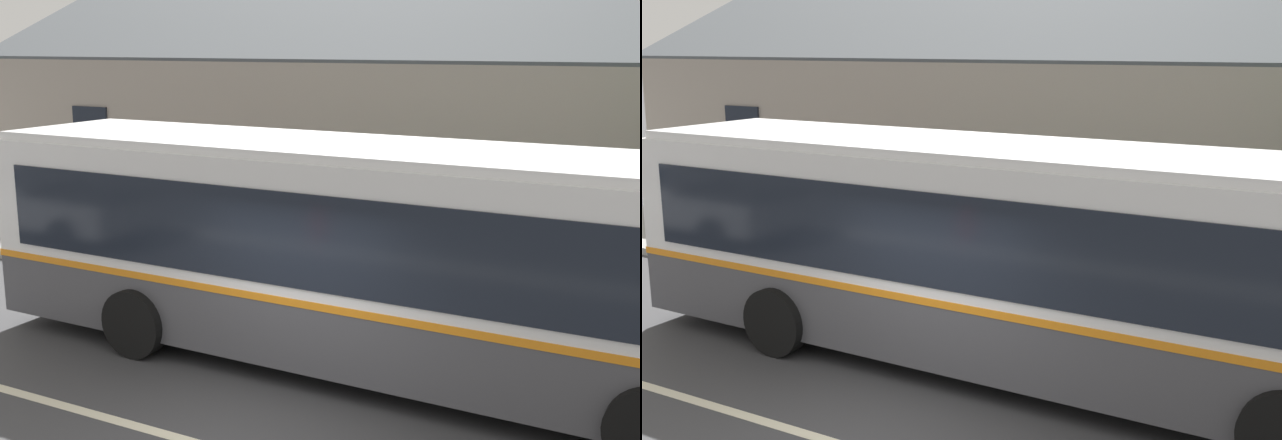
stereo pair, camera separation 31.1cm
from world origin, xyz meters
The scene contains 4 objects.
sidewalk_far centered at (0.00, 6.00, 0.07)m, with size 60.00×3.00×0.15m, color #9E9E99.
community_building centered at (-1.35, 13.78, 2.13)m, with size 24.81×10.64×7.29m.
transit_bus centered at (0.58, 2.90, 1.67)m, with size 11.88×2.86×3.09m.
bench_by_building centered at (-5.35, 5.93, 0.57)m, with size 1.75×0.51×0.94m.
Camera 1 is at (4.70, -6.63, 4.40)m, focal length 45.00 mm.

